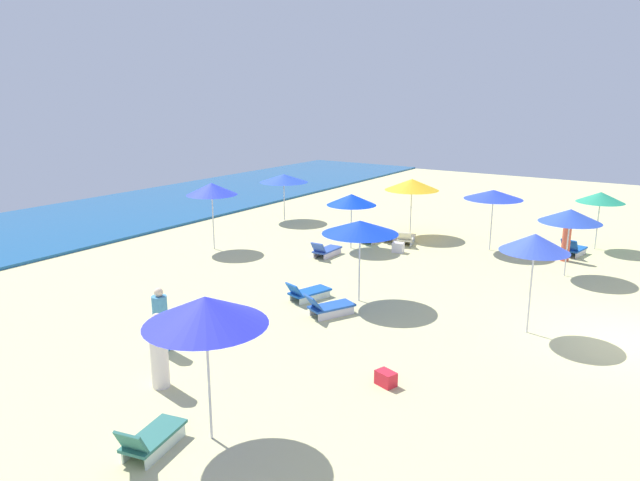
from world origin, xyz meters
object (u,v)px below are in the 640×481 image
Objects in this scene: umbrella_1 at (570,216)px; lounge_chair_7_0 at (573,249)px; lounge_chair_8_0 at (151,439)px; cooler_box_1 at (386,378)px; umbrella_4 at (360,227)px; beachgoer_0 at (159,353)px; umbrella_6 at (535,243)px; umbrella_7 at (601,197)px; lounge_chair_0_1 at (406,238)px; beachgoer_2 at (161,322)px; umbrella_5 at (284,178)px; cooler_box_0 at (398,248)px; umbrella_0 at (412,185)px; lounge_chair_4_0 at (328,307)px; lounge_chair_4_1 at (307,292)px; umbrella_3 at (351,200)px; lounge_chair_3_1 at (326,250)px; umbrella_2 at (493,195)px; lounge_chair_0_0 at (391,236)px; beachgoer_1 at (566,241)px; lounge_chair_3_0 at (371,236)px; umbrella_9 at (212,189)px; umbrella_8 at (205,311)px.

umbrella_1 is 3.58m from lounge_chair_7_0.
lounge_chair_8_0 is (-18.32, 3.60, -0.00)m from lounge_chair_7_0.
lounge_chair_8_0 is 3.31× the size of cooler_box_1.
beachgoer_0 is (-7.23, 0.87, -1.57)m from umbrella_4.
umbrella_7 is at bearing 0.11° from umbrella_6.
beachgoer_2 reaches higher than lounge_chair_0_1.
umbrella_5 is 1.46× the size of beachgoer_2.
umbrella_4 is at bearing 95.99° from cooler_box_0.
umbrella_0 reaches higher than lounge_chair_4_0.
umbrella_5 is 14.46m from umbrella_7.
lounge_chair_4_1 is at bearing 82.41° from cooler_box_0.
lounge_chair_4_0 is 11.84m from lounge_chair_7_0.
umbrella_3 is 0.89× the size of umbrella_4.
umbrella_1 is 14.20m from beachgoer_2.
umbrella_3 is 11.42m from beachgoer_2.
umbrella_2 is at bearing -138.38° from lounge_chair_3_1.
lounge_chair_0_0 is 0.48× the size of umbrella_6.
umbrella_1 is at bearing -97.96° from umbrella_5.
lounge_chair_7_0 is 0.84× the size of beachgoer_1.
beachgoer_2 is at bearing 91.21° from lounge_chair_3_0.
lounge_chair_3_1 is 0.89× the size of beachgoer_1.
umbrella_3 is at bearing -37.63° from cooler_box_1.
umbrella_6 is 6.23× the size of cooler_box_1.
umbrella_4 is (-7.33, -1.90, 2.11)m from lounge_chair_0_1.
umbrella_0 is at bearing 106.56° from beachgoer_0.
umbrella_9 reaches higher than lounge_chair_4_1.
umbrella_1 is at bearing 105.80° from lounge_chair_7_0.
beachgoer_1 reaches higher than lounge_chair_7_0.
umbrella_0 is 1.13× the size of umbrella_3.
umbrella_8 reaches higher than lounge_chair_0_1.
lounge_chair_7_0 is 0.84× the size of beachgoer_2.
umbrella_2 is at bearing 179.45° from lounge_chair_0_1.
lounge_chair_4_1 is 0.64× the size of umbrella_5.
lounge_chair_4_0 is at bearing 92.16° from cooler_box_0.
umbrella_4 is at bearing 155.27° from umbrella_7.
lounge_chair_0_0 reaches higher than lounge_chair_4_1.
umbrella_4 is at bearing -133.51° from lounge_chair_4_1.
umbrella_0 reaches higher than umbrella_3.
cooler_box_1 is at bearing 130.16° from lounge_chair_3_1.
lounge_chair_4_0 reaches higher than lounge_chair_0_0.
umbrella_3 is (-2.93, 4.94, -0.26)m from umbrella_2.
lounge_chair_0_0 is 4.68m from umbrella_2.
beachgoer_2 is at bearing 149.92° from umbrella_1.
umbrella_1 is 0.99× the size of umbrella_5.
umbrella_7 is at bearing -79.32° from umbrella_5.
lounge_chair_4_0 is 0.95× the size of beachgoer_2.
beachgoer_2 is (-12.23, 7.08, -1.41)m from umbrella_1.
lounge_chair_4_1 is 5.23m from beachgoer_2.
umbrella_4 is at bearing 74.27° from lounge_chair_7_0.
lounge_chair_8_0 is at bearing -174.44° from umbrella_4.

